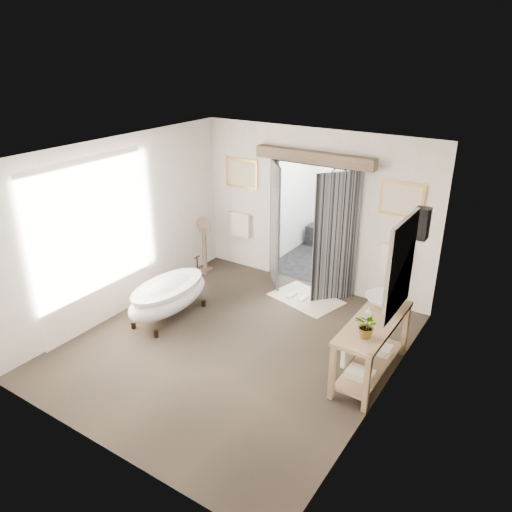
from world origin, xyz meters
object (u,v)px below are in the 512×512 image
object	(u,v)px
clawfoot_tub	(168,296)
vanity	(370,343)
rug	(306,299)
basin	(384,301)

from	to	relation	value
clawfoot_tub	vanity	world-z (taller)	vanity
rug	vanity	bearing A→B (deg)	-40.62
clawfoot_tub	rug	size ratio (longest dim) A/B	1.39
vanity	basin	size ratio (longest dim) A/B	3.13
clawfoot_tub	rug	bearing A→B (deg)	47.95
vanity	basin	world-z (taller)	basin
clawfoot_tub	basin	world-z (taller)	basin
vanity	basin	distance (m)	0.62
basin	clawfoot_tub	bearing A→B (deg)	-149.89
clawfoot_tub	basin	xyz separation A→B (m)	(3.33, 0.75, 0.54)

